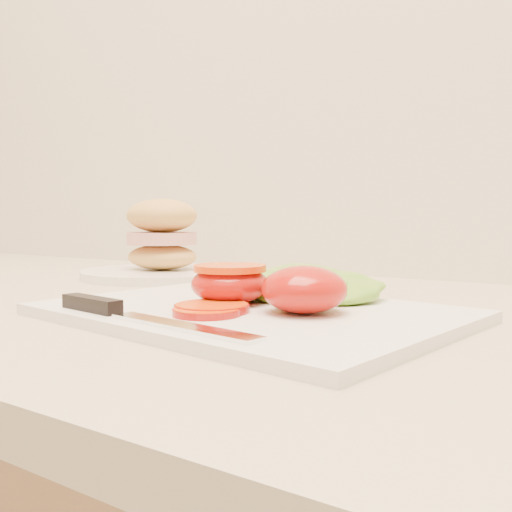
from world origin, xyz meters
The scene contains 9 objects.
cutting_board centered at (-0.46, 1.61, 0.94)m, with size 0.35×0.25×0.01m, color silver.
tomato_half_dome centered at (-0.40, 1.61, 0.96)m, with size 0.07×0.07×0.04m, color #B8120A.
tomato_half_cut centered at (-0.48, 1.61, 0.96)m, with size 0.07×0.07×0.04m.
tomato_slice_0 centered at (-0.47, 1.57, 0.94)m, with size 0.06×0.06×0.01m, color #FC5E0B.
tomato_slice_1 centered at (-0.46, 1.55, 0.94)m, with size 0.05×0.05×0.01m, color #FC5E0B.
lettuce_leaf_0 centered at (-0.46, 1.68, 0.95)m, with size 0.15×0.10×0.03m, color #7FBF32.
lettuce_leaf_1 centered at (-0.42, 1.68, 0.95)m, with size 0.11×0.08×0.02m, color #7FBF32.
knife centered at (-0.51, 1.51, 0.94)m, with size 0.22×0.05×0.01m.
sandwich_plate centered at (-0.76, 1.81, 0.97)m, with size 0.24×0.24×0.12m.
Camera 1 is at (-0.17, 1.19, 1.02)m, focal length 40.00 mm.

